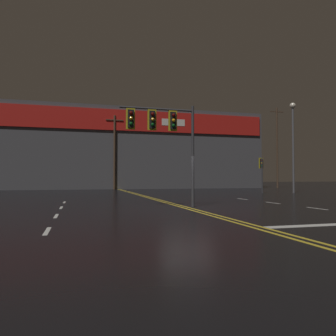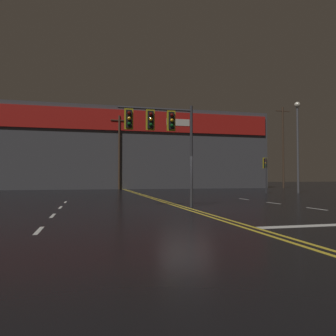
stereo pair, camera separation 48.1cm
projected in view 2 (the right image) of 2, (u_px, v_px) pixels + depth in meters
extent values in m
plane|color=black|center=(185.00, 208.00, 15.42)|extent=(200.00, 200.00, 0.00)
cube|color=gold|center=(182.00, 208.00, 15.38)|extent=(0.12, 60.00, 0.01)
cube|color=gold|center=(189.00, 208.00, 15.46)|extent=(0.12, 60.00, 0.01)
cube|color=silver|center=(39.00, 230.00, 8.80)|extent=(0.12, 1.40, 0.01)
cube|color=silver|center=(53.00, 216.00, 12.30)|extent=(0.12, 1.40, 0.01)
cube|color=silver|center=(60.00, 207.00, 15.79)|extent=(0.12, 1.40, 0.01)
cube|color=silver|center=(65.00, 202.00, 19.29)|extent=(0.12, 1.40, 0.01)
cube|color=silver|center=(317.00, 209.00, 15.05)|extent=(0.12, 1.40, 0.01)
cube|color=silver|center=(274.00, 203.00, 18.54)|extent=(0.12, 1.40, 0.01)
cube|color=silver|center=(244.00, 199.00, 22.04)|extent=(0.12, 1.40, 0.01)
cylinder|color=#38383D|center=(191.00, 156.00, 16.10)|extent=(0.14, 0.14, 4.99)
cylinder|color=#38383D|center=(156.00, 109.00, 15.74)|extent=(3.61, 0.10, 0.10)
cube|color=black|center=(171.00, 121.00, 15.91)|extent=(0.28, 0.24, 0.84)
cube|color=gold|center=(171.00, 121.00, 15.91)|extent=(0.42, 0.08, 0.99)
sphere|color=#500705|center=(172.00, 115.00, 15.76)|extent=(0.17, 0.17, 0.17)
sphere|color=orange|center=(172.00, 120.00, 15.76)|extent=(0.17, 0.17, 0.17)
sphere|color=#084513|center=(172.00, 126.00, 15.75)|extent=(0.17, 0.17, 0.17)
cube|color=black|center=(150.00, 120.00, 15.66)|extent=(0.28, 0.24, 0.84)
cube|color=gold|center=(150.00, 120.00, 15.66)|extent=(0.42, 0.08, 0.99)
sphere|color=#500705|center=(151.00, 114.00, 15.52)|extent=(0.17, 0.17, 0.17)
sphere|color=orange|center=(151.00, 119.00, 15.51)|extent=(0.17, 0.17, 0.17)
sphere|color=#084513|center=(151.00, 125.00, 15.50)|extent=(0.17, 0.17, 0.17)
cube|color=black|center=(129.00, 119.00, 15.42)|extent=(0.28, 0.24, 0.84)
cube|color=gold|center=(129.00, 119.00, 15.42)|extent=(0.42, 0.08, 0.99)
sphere|color=#500705|center=(129.00, 113.00, 15.27)|extent=(0.17, 0.17, 0.17)
sphere|color=orange|center=(129.00, 118.00, 15.26)|extent=(0.17, 0.17, 0.17)
sphere|color=#084513|center=(129.00, 124.00, 15.26)|extent=(0.17, 0.17, 0.17)
cylinder|color=#38383D|center=(266.00, 176.00, 30.30)|extent=(0.13, 0.13, 3.30)
cube|color=black|center=(265.00, 163.00, 30.51)|extent=(0.28, 0.24, 0.84)
cube|color=gold|center=(265.00, 163.00, 30.51)|extent=(0.42, 0.08, 0.99)
sphere|color=#500705|center=(266.00, 160.00, 30.36)|extent=(0.17, 0.17, 0.17)
sphere|color=orange|center=(266.00, 163.00, 30.36)|extent=(0.17, 0.17, 0.17)
sphere|color=#084513|center=(266.00, 166.00, 30.35)|extent=(0.17, 0.17, 0.17)
cylinder|color=#59595E|center=(298.00, 150.00, 31.18)|extent=(0.20, 0.20, 8.27)
sphere|color=silver|center=(297.00, 105.00, 31.32)|extent=(0.56, 0.56, 0.56)
cube|color=#4C4C51|center=(120.00, 151.00, 46.97)|extent=(41.19, 10.00, 10.77)
cube|color=red|center=(124.00, 120.00, 42.13)|extent=(40.37, 0.20, 2.69)
cube|color=white|center=(178.00, 122.00, 43.81)|extent=(3.20, 0.16, 0.90)
cylinder|color=#4C3828|center=(119.00, 152.00, 41.71)|extent=(0.26, 0.26, 9.43)
cube|color=#4C3828|center=(119.00, 120.00, 41.84)|extent=(2.20, 0.12, 0.12)
cylinder|color=#4C3828|center=(283.00, 147.00, 47.38)|extent=(0.26, 0.26, 11.76)
cube|color=#4C3828|center=(283.00, 111.00, 47.54)|extent=(2.20, 0.12, 0.12)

